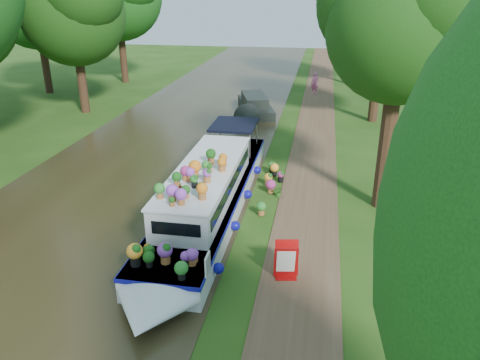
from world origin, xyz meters
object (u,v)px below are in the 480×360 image
second_boat (255,106)px  sandwich_board (286,262)px  plant_boat (207,195)px  pedestrian_pink (315,83)px

second_boat → sandwich_board: second_boat is taller
second_boat → plant_boat: bearing=-104.4°
plant_boat → second_boat: size_ratio=2.13×
plant_boat → sandwich_board: (3.03, -3.21, -0.35)m
plant_boat → sandwich_board: plant_boat is taller
second_boat → pedestrian_pink: 7.19m
plant_boat → sandwich_board: bearing=-46.6°
plant_boat → second_boat: bearing=91.9°
sandwich_board → pedestrian_pink: 24.13m
second_boat → pedestrian_pink: pedestrian_pink is taller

